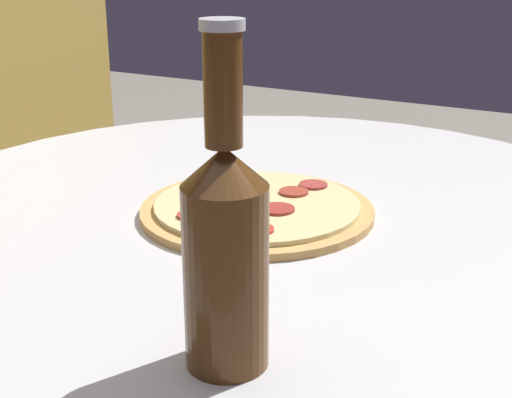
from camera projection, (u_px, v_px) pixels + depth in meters
name	position (u px, v px, depth m)	size (l,w,h in m)	color
table	(271.00, 315.00, 0.98)	(1.03, 1.03, 0.71)	silver
pizza	(256.00, 208.00, 0.89)	(0.29, 0.29, 0.02)	tan
beer_bottle	(226.00, 246.00, 0.54)	(0.07, 0.07, 0.27)	#563314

